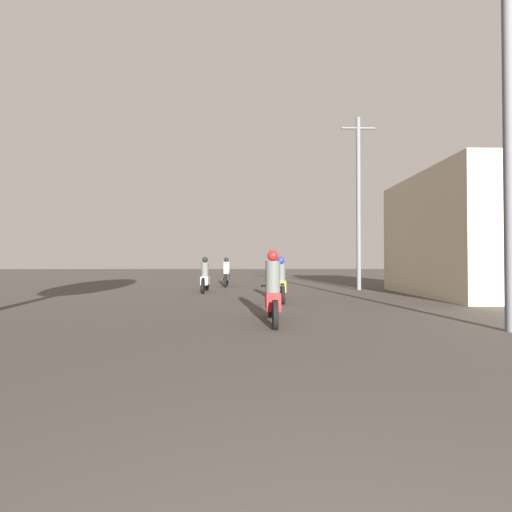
# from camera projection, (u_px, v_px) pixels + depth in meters

# --- Properties ---
(motorcycle_red) EXTENTS (0.60, 2.05, 1.58)m
(motorcycle_red) POSITION_uv_depth(u_px,v_px,m) (273.00, 294.00, 7.43)
(motorcycle_red) COLOR black
(motorcycle_red) RESTS_ON ground_plane
(motorcycle_yellow) EXTENTS (0.60, 2.13, 1.49)m
(motorcycle_yellow) POSITION_uv_depth(u_px,v_px,m) (280.00, 283.00, 11.40)
(motorcycle_yellow) COLOR black
(motorcycle_yellow) RESTS_ON ground_plane
(motorcycle_white) EXTENTS (0.60, 2.13, 1.53)m
(motorcycle_white) POSITION_uv_depth(u_px,v_px,m) (205.00, 278.00, 14.90)
(motorcycle_white) COLOR black
(motorcycle_white) RESTS_ON ground_plane
(motorcycle_black) EXTENTS (0.60, 2.03, 1.55)m
(motorcycle_black) POSITION_uv_depth(u_px,v_px,m) (226.00, 275.00, 18.35)
(motorcycle_black) COLOR black
(motorcycle_black) RESTS_ON ground_plane
(building_right_near) EXTENTS (4.59, 6.29, 4.74)m
(building_right_near) POSITION_uv_depth(u_px,v_px,m) (474.00, 235.00, 13.36)
(building_right_near) COLOR beige
(building_right_near) RESTS_ON ground_plane
(utility_pole_near) EXTENTS (1.60, 0.20, 7.82)m
(utility_pole_near) POSITION_uv_depth(u_px,v_px,m) (509.00, 119.00, 6.56)
(utility_pole_near) COLOR slate
(utility_pole_near) RESTS_ON ground_plane
(utility_pole_far) EXTENTS (1.60, 0.20, 8.15)m
(utility_pole_far) POSITION_uv_depth(u_px,v_px,m) (358.00, 200.00, 16.13)
(utility_pole_far) COLOR slate
(utility_pole_far) RESTS_ON ground_plane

